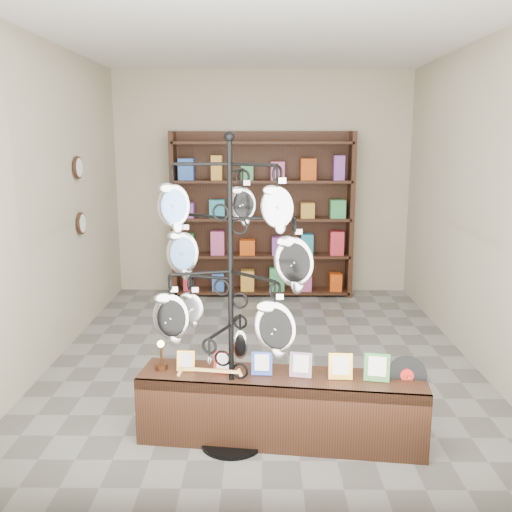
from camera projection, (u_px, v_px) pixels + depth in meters
The scene contains 6 objects.
ground at pixel (262, 356), 5.63m from camera, with size 5.00×5.00×0.00m, color slate.
room_envelope at pixel (263, 166), 5.25m from camera, with size 5.00×5.00×5.00m.
display_tree at pixel (230, 272), 3.75m from camera, with size 1.13×1.09×2.15m.
front_shelf at pixel (281, 407), 4.01m from camera, with size 2.02×0.64×0.70m.
back_shelving at pixel (262, 220), 7.67m from camera, with size 2.42×0.36×2.20m.
wall_clocks at pixel (80, 196), 6.13m from camera, with size 0.03×0.24×0.84m.
Camera 1 is at (-0.01, -5.31, 2.10)m, focal length 40.00 mm.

